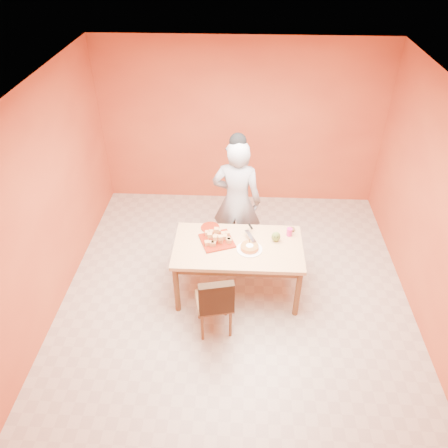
{
  "coord_description": "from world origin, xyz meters",
  "views": [
    {
      "loc": [
        0.05,
        -3.99,
        4.19
      ],
      "look_at": [
        -0.16,
        0.3,
        1.01
      ],
      "focal_mm": 35.0,
      "sensor_mm": 36.0,
      "label": 1
    }
  ],
  "objects_px": {
    "egg_ornament": "(276,237)",
    "dining_chair": "(214,301)",
    "pastry_platter": "(217,241)",
    "red_dinner_plate": "(210,227)",
    "sponge_cake": "(250,247)",
    "dining_table": "(238,252)",
    "person": "(237,201)",
    "magenta_glass": "(289,232)",
    "checker_tin": "(291,229)"
  },
  "relations": [
    {
      "from": "checker_tin",
      "to": "egg_ornament",
      "type": "bearing_deg",
      "value": -132.16
    },
    {
      "from": "sponge_cake",
      "to": "egg_ornament",
      "type": "height_order",
      "value": "egg_ornament"
    },
    {
      "from": "sponge_cake",
      "to": "checker_tin",
      "type": "relative_size",
      "value": 2.43
    },
    {
      "from": "dining_chair",
      "to": "checker_tin",
      "type": "distance_m",
      "value": 1.42
    },
    {
      "from": "dining_chair",
      "to": "red_dinner_plate",
      "type": "height_order",
      "value": "dining_chair"
    },
    {
      "from": "person",
      "to": "magenta_glass",
      "type": "height_order",
      "value": "person"
    },
    {
      "from": "person",
      "to": "red_dinner_plate",
      "type": "bearing_deg",
      "value": 58.37
    },
    {
      "from": "pastry_platter",
      "to": "red_dinner_plate",
      "type": "xyz_separation_m",
      "value": [
        -0.11,
        0.28,
        -0.0
      ]
    },
    {
      "from": "dining_table",
      "to": "red_dinner_plate",
      "type": "distance_m",
      "value": 0.52
    },
    {
      "from": "dining_chair",
      "to": "red_dinner_plate",
      "type": "bearing_deg",
      "value": 84.22
    },
    {
      "from": "dining_table",
      "to": "red_dinner_plate",
      "type": "height_order",
      "value": "red_dinner_plate"
    },
    {
      "from": "pastry_platter",
      "to": "magenta_glass",
      "type": "xyz_separation_m",
      "value": [
        0.91,
        0.17,
        0.04
      ]
    },
    {
      "from": "dining_table",
      "to": "egg_ornament",
      "type": "relative_size",
      "value": 11.42
    },
    {
      "from": "magenta_glass",
      "to": "checker_tin",
      "type": "xyz_separation_m",
      "value": [
        0.03,
        0.11,
        -0.04
      ]
    },
    {
      "from": "dining_chair",
      "to": "magenta_glass",
      "type": "relative_size",
      "value": 8.59
    },
    {
      "from": "dining_table",
      "to": "egg_ornament",
      "type": "xyz_separation_m",
      "value": [
        0.47,
        0.12,
        0.16
      ]
    },
    {
      "from": "red_dinner_plate",
      "to": "magenta_glass",
      "type": "relative_size",
      "value": 2.32
    },
    {
      "from": "egg_ornament",
      "to": "magenta_glass",
      "type": "bearing_deg",
      "value": 29.22
    },
    {
      "from": "person",
      "to": "magenta_glass",
      "type": "bearing_deg",
      "value": 150.9
    },
    {
      "from": "dining_table",
      "to": "pastry_platter",
      "type": "xyz_separation_m",
      "value": [
        -0.27,
        0.07,
        0.11
      ]
    },
    {
      "from": "dining_table",
      "to": "egg_ornament",
      "type": "bearing_deg",
      "value": 13.87
    },
    {
      "from": "checker_tin",
      "to": "red_dinner_plate",
      "type": "bearing_deg",
      "value": 180.0
    },
    {
      "from": "egg_ornament",
      "to": "sponge_cake",
      "type": "bearing_deg",
      "value": -157.58
    },
    {
      "from": "sponge_cake",
      "to": "pastry_platter",
      "type": "bearing_deg",
      "value": 161.1
    },
    {
      "from": "dining_chair",
      "to": "pastry_platter",
      "type": "relative_size",
      "value": 2.35
    },
    {
      "from": "red_dinner_plate",
      "to": "sponge_cake",
      "type": "relative_size",
      "value": 1.09
    },
    {
      "from": "egg_ornament",
      "to": "magenta_glass",
      "type": "relative_size",
      "value": 1.34
    },
    {
      "from": "person",
      "to": "checker_tin",
      "type": "height_order",
      "value": "person"
    },
    {
      "from": "person",
      "to": "pastry_platter",
      "type": "height_order",
      "value": "person"
    },
    {
      "from": "person",
      "to": "magenta_glass",
      "type": "relative_size",
      "value": 17.5
    },
    {
      "from": "dining_chair",
      "to": "dining_table",
      "type": "bearing_deg",
      "value": 56.44
    },
    {
      "from": "red_dinner_plate",
      "to": "sponge_cake",
      "type": "height_order",
      "value": "sponge_cake"
    },
    {
      "from": "red_dinner_plate",
      "to": "dining_chair",
      "type": "bearing_deg",
      "value": -83.63
    },
    {
      "from": "sponge_cake",
      "to": "magenta_glass",
      "type": "distance_m",
      "value": 0.59
    },
    {
      "from": "dining_table",
      "to": "checker_tin",
      "type": "relative_size",
      "value": 17.49
    },
    {
      "from": "dining_table",
      "to": "sponge_cake",
      "type": "height_order",
      "value": "sponge_cake"
    },
    {
      "from": "person",
      "to": "magenta_glass",
      "type": "distance_m",
      "value": 0.86
    },
    {
      "from": "magenta_glass",
      "to": "dining_table",
      "type": "bearing_deg",
      "value": -159.23
    },
    {
      "from": "dining_table",
      "to": "person",
      "type": "relative_size",
      "value": 0.87
    },
    {
      "from": "egg_ornament",
      "to": "checker_tin",
      "type": "bearing_deg",
      "value": 41.04
    },
    {
      "from": "dining_chair",
      "to": "person",
      "type": "bearing_deg",
      "value": 69.03
    },
    {
      "from": "sponge_cake",
      "to": "dining_table",
      "type": "bearing_deg",
      "value": 154.19
    },
    {
      "from": "person",
      "to": "pastry_platter",
      "type": "xyz_separation_m",
      "value": [
        -0.23,
        -0.69,
        -0.15
      ]
    },
    {
      "from": "pastry_platter",
      "to": "dining_table",
      "type": "bearing_deg",
      "value": -15.02
    },
    {
      "from": "magenta_glass",
      "to": "checker_tin",
      "type": "height_order",
      "value": "magenta_glass"
    },
    {
      "from": "dining_chair",
      "to": "egg_ornament",
      "type": "height_order",
      "value": "same"
    },
    {
      "from": "pastry_platter",
      "to": "sponge_cake",
      "type": "relative_size",
      "value": 1.73
    },
    {
      "from": "egg_ornament",
      "to": "magenta_glass",
      "type": "distance_m",
      "value": 0.22
    },
    {
      "from": "egg_ornament",
      "to": "dining_chair",
      "type": "bearing_deg",
      "value": -139.86
    },
    {
      "from": "red_dinner_plate",
      "to": "checker_tin",
      "type": "relative_size",
      "value": 2.66
    }
  ]
}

